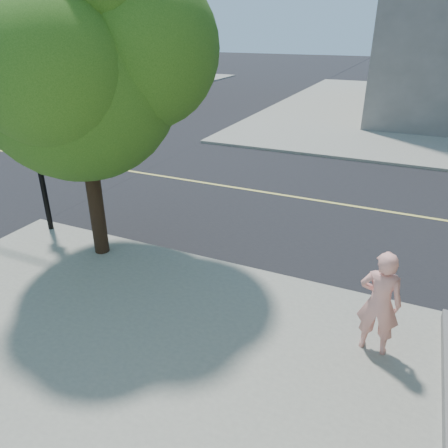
% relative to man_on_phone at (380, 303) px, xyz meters
% --- Properties ---
extents(ground, '(140.00, 140.00, 0.00)m').
position_rel_man_on_phone_xyz_m(ground, '(-7.41, 1.48, -0.97)').
color(ground, black).
rests_on(ground, ground).
extents(road_ew, '(140.00, 9.00, 0.01)m').
position_rel_man_on_phone_xyz_m(road_ew, '(-7.41, 5.98, -0.96)').
color(road_ew, black).
rests_on(road_ew, ground).
extents(sidewalk_nw, '(26.00, 25.00, 0.12)m').
position_rel_man_on_phone_xyz_m(sidewalk_nw, '(-30.41, 22.98, -0.91)').
color(sidewalk_nw, gray).
rests_on(sidewalk_nw, ground).
extents(man_on_phone, '(0.64, 0.44, 1.70)m').
position_rel_man_on_phone_xyz_m(man_on_phone, '(0.00, 0.00, 0.00)').
color(man_on_phone, '#F09E92').
rests_on(man_on_phone, sidewalk_se).
extents(street_tree, '(4.77, 4.33, 6.33)m').
position_rel_man_on_phone_xyz_m(street_tree, '(-5.73, 0.79, 3.23)').
color(street_tree, black).
rests_on(street_tree, sidewalk_se).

